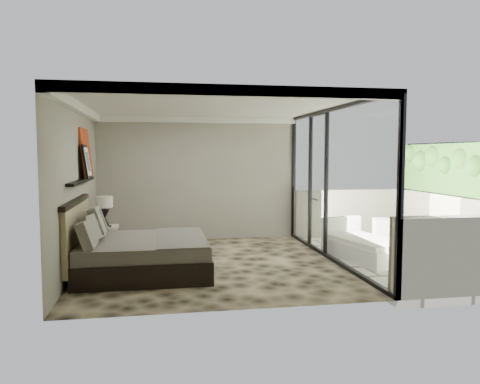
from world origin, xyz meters
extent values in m
plane|color=black|center=(0.00, 0.00, 0.00)|extent=(5.00, 5.00, 0.00)
cube|color=silver|center=(0.00, 0.00, 2.79)|extent=(4.50, 5.00, 0.02)
cube|color=gray|center=(0.00, 2.49, 1.40)|extent=(4.50, 0.02, 2.80)
cube|color=gray|center=(-2.24, 0.00, 1.40)|extent=(0.02, 5.00, 2.80)
cube|color=white|center=(2.25, 0.00, 1.40)|extent=(0.08, 5.00, 2.80)
cube|color=#BAB39F|center=(3.75, 0.00, -0.06)|extent=(3.00, 5.00, 0.12)
cube|color=beige|center=(5.10, 0.00, 0.55)|extent=(0.30, 5.00, 1.10)
cube|color=black|center=(-2.18, 0.10, 1.50)|extent=(0.12, 2.20, 0.05)
cube|color=black|center=(-1.14, -0.43, 0.18)|extent=(2.07, 1.97, 0.35)
cube|color=#534D45|center=(-1.14, -0.43, 0.46)|extent=(2.01, 1.91, 0.22)
cube|color=#46443D|center=(-0.54, -0.43, 0.58)|extent=(0.79, 1.95, 0.03)
cube|color=#91815C|center=(-2.20, -0.43, 0.69)|extent=(0.08, 2.07, 0.99)
cube|color=black|center=(-1.97, 1.42, 0.27)|extent=(0.61, 0.61, 0.53)
cone|color=black|center=(-1.97, 1.47, 0.60)|extent=(0.19, 0.19, 0.17)
cone|color=black|center=(-1.97, 1.47, 0.77)|extent=(0.19, 0.19, 0.17)
cylinder|color=silver|center=(-1.97, 1.47, 1.01)|extent=(0.33, 0.33, 0.22)
cube|color=#B0320F|center=(-2.19, 0.77, 1.97)|extent=(0.13, 0.90, 0.90)
cube|color=black|center=(-2.14, 0.46, 1.82)|extent=(0.11, 0.50, 0.60)
cube|color=white|center=(4.07, 1.40, 0.26)|extent=(0.64, 0.64, 0.52)
cube|color=white|center=(2.91, -0.08, 0.15)|extent=(1.22, 1.90, 0.31)
cube|color=silver|center=(2.91, -0.08, 0.35)|extent=(1.16, 1.78, 0.09)
cube|color=white|center=(2.74, 0.72, 0.50)|extent=(0.89, 0.31, 0.38)
camera|label=1|loc=(-0.89, -8.15, 1.96)|focal=35.00mm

